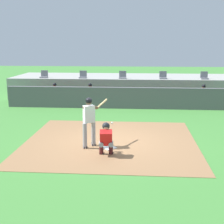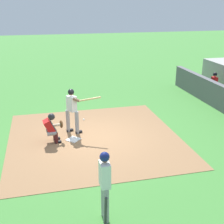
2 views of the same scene
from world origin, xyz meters
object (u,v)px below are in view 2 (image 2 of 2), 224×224
at_px(on_deck_batter, 105,182).
at_px(home_plate, 73,139).
at_px(batter_at_plate, 73,108).
at_px(catcher_crouched, 52,127).
at_px(dugout_player_0, 212,84).

bearing_deg(on_deck_batter, home_plate, -177.10).
bearing_deg(batter_at_plate, on_deck_batter, 1.56).
relative_size(catcher_crouched, on_deck_batter, 0.86).
distance_m(catcher_crouched, on_deck_batter, 4.71).
xyz_separation_m(home_plate, batter_at_plate, (-0.68, 0.09, 1.01)).
relative_size(home_plate, batter_at_plate, 0.24).
height_order(home_plate, batter_at_plate, batter_at_plate).
bearing_deg(home_plate, on_deck_batter, 2.90).
relative_size(catcher_crouched, dugout_player_0, 1.18).
distance_m(home_plate, on_deck_batter, 4.68).
distance_m(batter_at_plate, catcher_crouched, 1.15).
xyz_separation_m(home_plate, catcher_crouched, (-0.03, -0.75, 0.59)).
distance_m(home_plate, dugout_player_0, 9.10).
height_order(catcher_crouched, on_deck_batter, on_deck_batter).
height_order(on_deck_batter, dugout_player_0, on_deck_batter).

